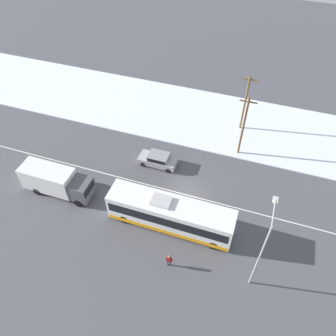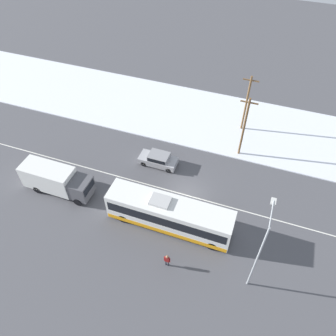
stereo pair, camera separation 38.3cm
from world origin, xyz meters
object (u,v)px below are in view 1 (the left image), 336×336
at_px(city_bus, 170,214).
at_px(utility_pole_snowlot, 245,102).
at_px(box_truck, 56,181).
at_px(pedestrian_at_stop, 169,260).
at_px(sedan_car, 158,159).
at_px(streetlamp, 263,245).
at_px(utility_pole_roadside, 243,126).

distance_m(city_bus, utility_pole_snowlot, 16.98).
xyz_separation_m(box_truck, pedestrian_at_stop, (13.41, -4.17, -0.71)).
relative_size(sedan_car, streetlamp, 0.51).
xyz_separation_m(sedan_car, streetlamp, (11.84, -9.94, 4.38)).
bearing_deg(streetlamp, utility_pole_roadside, 104.37).
xyz_separation_m(streetlamp, utility_pole_roadside, (-3.75, 14.62, -1.20)).
bearing_deg(pedestrian_at_stop, streetlamp, 9.98).
xyz_separation_m(box_truck, utility_pole_snowlot, (15.89, 16.23, 2.20)).
distance_m(sedan_car, streetlamp, 16.07).
xyz_separation_m(city_bus, box_truck, (-12.19, 0.19, 0.01)).
bearing_deg(utility_pole_snowlot, sedan_car, -129.08).
bearing_deg(pedestrian_at_stop, utility_pole_snowlot, 83.05).
xyz_separation_m(box_truck, sedan_car, (8.37, 6.97, -0.86)).
xyz_separation_m(sedan_car, utility_pole_snowlot, (7.52, 9.26, 3.06)).
bearing_deg(sedan_car, box_truck, 39.78).
xyz_separation_m(box_truck, utility_pole_roadside, (16.47, 11.65, 2.32)).
distance_m(city_bus, utility_pole_roadside, 12.80).
bearing_deg(utility_pole_snowlot, box_truck, -134.40).
height_order(box_truck, streetlamp, streetlamp).
bearing_deg(box_truck, streetlamp, -8.37).
xyz_separation_m(city_bus, sedan_car, (-3.82, 7.16, -0.85)).
relative_size(sedan_car, pedestrian_at_stop, 2.70).
distance_m(streetlamp, utility_pole_snowlot, 19.73).
xyz_separation_m(utility_pole_roadside, utility_pole_snowlot, (-0.57, 4.58, -0.12)).
relative_size(box_truck, sedan_car, 1.72).
height_order(pedestrian_at_stop, streetlamp, streetlamp).
bearing_deg(box_truck, sedan_car, 39.78).
xyz_separation_m(sedan_car, pedestrian_at_stop, (5.04, -11.14, 0.15)).
relative_size(streetlamp, utility_pole_roadside, 1.09).
bearing_deg(streetlamp, pedestrian_at_stop, -170.02).
height_order(city_bus, box_truck, city_bus).
relative_size(utility_pole_roadside, utility_pole_snowlot, 1.03).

